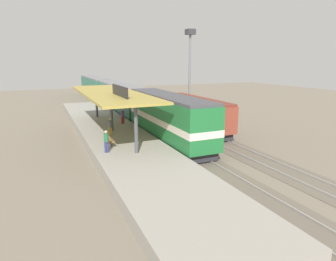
% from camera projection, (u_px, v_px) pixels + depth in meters
% --- Properties ---
extents(ground_plane, '(120.00, 120.00, 0.00)m').
position_uv_depth(ground_plane, '(172.00, 133.00, 31.81)').
color(ground_plane, '#706656').
extents(track_near, '(3.20, 110.00, 0.16)m').
position_uv_depth(track_near, '(155.00, 134.00, 31.02)').
color(track_near, '#5F5649').
rests_on(track_near, ground).
extents(track_far, '(3.20, 110.00, 0.16)m').
position_uv_depth(track_far, '(193.00, 130.00, 32.83)').
color(track_far, '#5F5649').
rests_on(track_far, ground).
extents(platform, '(6.00, 44.00, 0.90)m').
position_uv_depth(platform, '(112.00, 135.00, 29.12)').
color(platform, gray).
rests_on(platform, ground).
extents(station_canopy, '(5.20, 18.00, 4.70)m').
position_uv_depth(station_canopy, '(111.00, 94.00, 28.09)').
color(station_canopy, '#47474C').
rests_on(station_canopy, platform).
extents(platform_bench, '(0.44, 1.70, 0.50)m').
position_uv_depth(platform_bench, '(110.00, 140.00, 23.69)').
color(platform_bench, '#333338').
rests_on(platform_bench, platform).
extents(locomotive, '(2.93, 14.43, 4.44)m').
position_uv_depth(locomotive, '(168.00, 118.00, 27.49)').
color(locomotive, '#28282D').
rests_on(locomotive, track_near).
extents(passenger_carriage_front, '(2.90, 20.00, 4.24)m').
position_uv_depth(passenger_carriage_front, '(120.00, 98.00, 43.53)').
color(passenger_carriage_front, '#28282D').
rests_on(passenger_carriage_front, track_near).
extents(passenger_carriage_rear, '(2.90, 20.00, 4.24)m').
position_uv_depth(passenger_carriage_rear, '(95.00, 87.00, 62.05)').
color(passenger_carriage_rear, '#28282D').
rests_on(passenger_carriage_rear, track_near).
extents(freight_car, '(2.80, 12.00, 3.54)m').
position_uv_depth(freight_car, '(194.00, 114.00, 32.19)').
color(freight_car, '#28282D').
rests_on(freight_car, track_far).
extents(light_mast, '(1.10, 1.10, 11.70)m').
position_uv_depth(light_mast, '(190.00, 55.00, 38.44)').
color(light_mast, slate).
rests_on(light_mast, ground).
extents(person_waiting, '(0.34, 0.34, 1.71)m').
position_uv_depth(person_waiting, '(106.00, 140.00, 21.75)').
color(person_waiting, navy).
rests_on(person_waiting, platform).
extents(person_walking, '(0.34, 0.34, 1.71)m').
position_uv_depth(person_walking, '(123.00, 115.00, 31.81)').
color(person_walking, maroon).
rests_on(person_walking, platform).
extents(person_boarding, '(0.34, 0.34, 1.71)m').
position_uv_depth(person_boarding, '(110.00, 126.00, 26.53)').
color(person_boarding, olive).
rests_on(person_boarding, platform).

